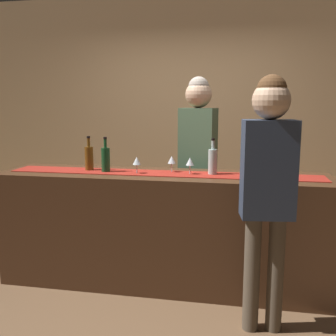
{
  "coord_description": "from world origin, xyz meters",
  "views": [
    {
      "loc": [
        0.63,
        -3.11,
        1.56
      ],
      "look_at": [
        0.05,
        0.0,
        1.02
      ],
      "focal_mm": 41.03,
      "sensor_mm": 36.0,
      "label": 1
    }
  ],
  "objects": [
    {
      "name": "wine_bottle_clear",
      "position": [
        0.41,
        0.03,
        1.09
      ],
      "size": [
        0.07,
        0.07,
        0.3
      ],
      "color": "#B2C6C1",
      "rests_on": "bar_counter"
    },
    {
      "name": "customer_sipping",
      "position": [
        0.82,
        -0.57,
        1.08
      ],
      "size": [
        0.36,
        0.24,
        1.74
      ],
      "rotation": [
        0.0,
        0.0,
        0.13
      ],
      "color": "brown",
      "rests_on": "ground"
    },
    {
      "name": "wine_bottle_green",
      "position": [
        -0.49,
        -0.01,
        1.09
      ],
      "size": [
        0.07,
        0.07,
        0.3
      ],
      "color": "#194723",
      "rests_on": "bar_counter"
    },
    {
      "name": "wine_glass_near_customer",
      "position": [
        0.07,
        0.07,
        1.08
      ],
      "size": [
        0.07,
        0.07,
        0.14
      ],
      "color": "silver",
      "rests_on": "bar_counter"
    },
    {
      "name": "wine_glass_far_end",
      "position": [
        0.23,
        -0.0,
        1.08
      ],
      "size": [
        0.07,
        0.07,
        0.14
      ],
      "color": "silver",
      "rests_on": "bar_counter"
    },
    {
      "name": "back_wall",
      "position": [
        0.0,
        1.9,
        1.45
      ],
      "size": [
        6.0,
        0.12,
        2.9
      ],
      "primitive_type": "cube",
      "color": "tan",
      "rests_on": "ground"
    },
    {
      "name": "wine_glass_mid_counter",
      "position": [
        -0.21,
        -0.05,
        1.08
      ],
      "size": [
        0.07,
        0.07,
        0.14
      ],
      "color": "silver",
      "rests_on": "bar_counter"
    },
    {
      "name": "ground_plane",
      "position": [
        0.0,
        0.0,
        0.0
      ],
      "size": [
        10.0,
        10.0,
        0.0
      ],
      "primitive_type": "plane",
      "color": "brown"
    },
    {
      "name": "wine_bottle_amber",
      "position": [
        -0.66,
        0.03,
        1.09
      ],
      "size": [
        0.07,
        0.07,
        0.3
      ],
      "color": "brown",
      "rests_on": "bar_counter"
    },
    {
      "name": "counter_runner_cloth",
      "position": [
        0.0,
        0.0,
        0.98
      ],
      "size": [
        2.63,
        0.28,
        0.01
      ],
      "primitive_type": "cube",
      "color": "maroon",
      "rests_on": "bar_counter"
    },
    {
      "name": "bar_counter",
      "position": [
        0.0,
        0.0,
        0.49
      ],
      "size": [
        2.77,
        0.6,
        0.97
      ],
      "primitive_type": "cube",
      "color": "#472B19",
      "rests_on": "ground"
    },
    {
      "name": "bartender",
      "position": [
        0.23,
        0.58,
        1.13
      ],
      "size": [
        0.38,
        0.27,
        1.81
      ],
      "rotation": [
        0.0,
        0.0,
        2.91
      ],
      "color": "#26262B",
      "rests_on": "ground"
    }
  ]
}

